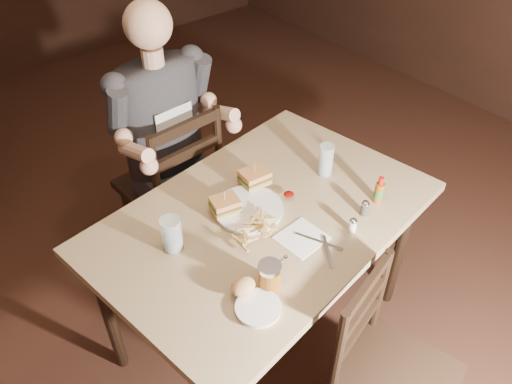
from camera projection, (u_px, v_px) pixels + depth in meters
room_shell at (195, 90)px, 1.44m from camera, size 7.00×7.00×7.00m
main_table at (264, 227)px, 2.01m from camera, size 1.44×1.06×0.77m
chair_far at (170, 185)px, 2.57m from camera, size 0.46×0.50×0.95m
chair_near at (397, 379)px, 1.80m from camera, size 0.49×0.51×0.85m
diner at (164, 107)px, 2.23m from camera, size 0.56×0.45×0.93m
dinner_plate at (249, 210)px, 1.97m from camera, size 0.30×0.30×0.02m
sandwich_left at (225, 202)px, 1.93m from camera, size 0.12×0.11×0.09m
sandwich_right at (255, 174)px, 2.06m from camera, size 0.12×0.11×0.10m
fries_pile at (251, 228)px, 1.86m from camera, size 0.26×0.20×0.04m
ketchup_dollop at (289, 194)px, 2.03m from camera, size 0.05×0.05×0.01m
glass_left at (172, 234)px, 1.78m from camera, size 0.08×0.08×0.14m
glass_right at (326, 160)px, 2.12m from camera, size 0.07×0.07×0.14m
hot_sauce at (379, 190)px, 1.99m from camera, size 0.04×0.04×0.12m
salt_shaker at (353, 225)px, 1.88m from camera, size 0.03×0.03×0.05m
pepper_shaker at (365, 208)px, 1.95m from camera, size 0.04×0.04×0.06m
syrup_dispenser at (270, 276)px, 1.66m from camera, size 0.09×0.09×0.10m
napkin at (302, 238)px, 1.86m from camera, size 0.17×0.16×0.00m
knife at (319, 241)px, 1.84m from camera, size 0.09×0.18×0.00m
fork at (328, 251)px, 1.81m from camera, size 0.10×0.14×0.00m
side_plate at (258, 309)px, 1.61m from camera, size 0.17×0.17×0.01m
bread_roll at (243, 286)px, 1.64m from camera, size 0.10×0.08×0.05m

